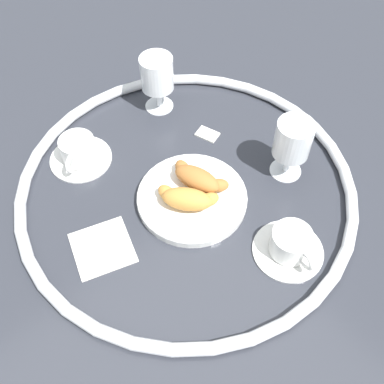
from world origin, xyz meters
The scene contains 11 objects.
ground_plane centered at (0.00, 0.00, 0.00)m, with size 2.20×2.20×0.00m, color #2D3038.
table_chrome_rim centered at (0.00, 0.00, 0.01)m, with size 0.70×0.70×0.02m, color silver.
pastry_plate centered at (0.03, -0.01, 0.01)m, with size 0.23×0.23×0.02m.
croissant_large centered at (0.04, -0.03, 0.04)m, with size 0.12×0.11×0.04m.
croissant_small centered at (0.02, 0.02, 0.04)m, with size 0.13×0.09×0.04m.
coffee_cup_near centered at (-0.22, -0.12, 0.03)m, with size 0.14×0.14×0.06m.
coffee_cup_far centered at (0.24, 0.05, 0.03)m, with size 0.14×0.14×0.06m.
juice_glass_left centered at (-0.23, 0.12, 0.09)m, with size 0.08×0.08×0.14m.
juice_glass_right centered at (0.10, 0.19, 0.09)m, with size 0.08×0.08×0.14m.
sugar_packet centered at (-0.09, 0.14, 0.00)m, with size 0.05×0.03×0.01m, color white.
folded_napkin centered at (0.00, -0.21, 0.00)m, with size 0.11×0.11×0.01m, color silver.
Camera 1 is at (0.44, -0.38, 0.77)m, focal length 43.05 mm.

